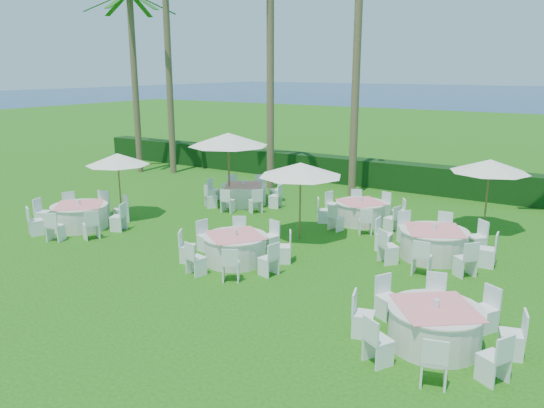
{
  "coord_description": "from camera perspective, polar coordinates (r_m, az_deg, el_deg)",
  "views": [
    {
      "loc": [
        8.19,
        -10.74,
        5.26
      ],
      "look_at": [
        0.02,
        2.38,
        1.3
      ],
      "focal_mm": 35.0,
      "sensor_mm": 36.0,
      "label": 1
    }
  ],
  "objects": [
    {
      "name": "ground",
      "position": [
        14.49,
        -5.09,
        -6.97
      ],
      "size": [
        120.0,
        120.0,
        0.0
      ],
      "primitive_type": "plane",
      "color": "#17550E",
      "rests_on": "ground"
    },
    {
      "name": "hedge",
      "position": [
        24.62,
        11.88,
        3.15
      ],
      "size": [
        34.0,
        1.0,
        1.2
      ],
      "primitive_type": "cube",
      "color": "black",
      "rests_on": "ground"
    },
    {
      "name": "banquet_table_a",
      "position": [
        19.06,
        -19.95,
        -1.19
      ],
      "size": [
        3.2,
        3.2,
        0.98
      ],
      "color": "silver",
      "rests_on": "ground"
    },
    {
      "name": "banquet_table_b",
      "position": [
        14.85,
        -3.97,
        -4.72
      ],
      "size": [
        3.11,
        3.11,
        0.95
      ],
      "color": "silver",
      "rests_on": "ground"
    },
    {
      "name": "banquet_table_c",
      "position": [
        11.0,
        17.11,
        -12.39
      ],
      "size": [
        3.2,
        3.2,
        0.97
      ],
      "color": "silver",
      "rests_on": "ground"
    },
    {
      "name": "banquet_table_d",
      "position": [
        21.1,
        -3.04,
        1.09
      ],
      "size": [
        3.17,
        3.17,
        0.96
      ],
      "color": "silver",
      "rests_on": "ground"
    },
    {
      "name": "banquet_table_e",
      "position": [
        18.77,
        9.52,
        -0.83
      ],
      "size": [
        3.01,
        3.01,
        0.92
      ],
      "color": "silver",
      "rests_on": "ground"
    },
    {
      "name": "banquet_table_f",
      "position": [
        15.8,
        16.99,
        -4.03
      ],
      "size": [
        3.35,
        3.35,
        1.01
      ],
      "color": "silver",
      "rests_on": "ground"
    },
    {
      "name": "umbrella_a",
      "position": [
        19.53,
        -16.27,
        4.65
      ],
      "size": [
        2.22,
        2.22,
        2.36
      ],
      "color": "brown",
      "rests_on": "ground"
    },
    {
      "name": "umbrella_b",
      "position": [
        16.39,
        3.09,
        3.73
      ],
      "size": [
        2.63,
        2.63,
        2.45
      ],
      "color": "brown",
      "rests_on": "ground"
    },
    {
      "name": "umbrella_c",
      "position": [
        20.49,
        -4.73,
        6.94
      ],
      "size": [
        3.09,
        3.09,
        2.88
      ],
      "color": "brown",
      "rests_on": "ground"
    },
    {
      "name": "umbrella_d",
      "position": [
        18.54,
        22.4,
        3.81
      ],
      "size": [
        2.51,
        2.51,
        2.42
      ],
      "color": "brown",
      "rests_on": "ground"
    },
    {
      "name": "palm_a",
      "position": [
        27.66,
        -11.09,
        14.99
      ],
      "size": [
        4.4,
        4.16,
        10.42
      ],
      "color": "brown",
      "rests_on": "ground"
    },
    {
      "name": "palm_b",
      "position": [
        23.53,
        -0.18,
        14.55
      ],
      "size": [
        4.19,
        4.39,
        9.73
      ],
      "color": "brown",
      "rests_on": "ground"
    },
    {
      "name": "palm_c",
      "position": [
        22.42,
        9.25,
        18.9
      ],
      "size": [
        4.35,
        4.28,
        13.21
      ],
      "color": "brown",
      "rests_on": "ground"
    },
    {
      "name": "palm_f",
      "position": [
        28.28,
        -14.58,
        13.19
      ],
      "size": [
        4.37,
        4.26,
        8.88
      ],
      "color": "brown",
      "rests_on": "ground"
    }
  ]
}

